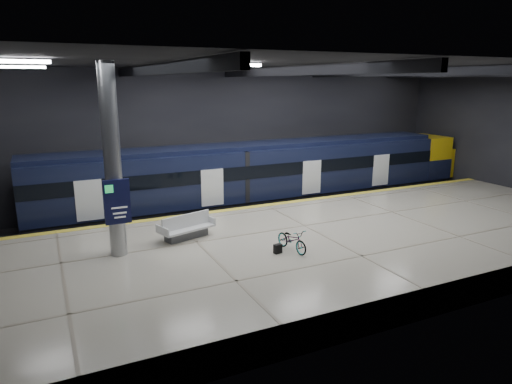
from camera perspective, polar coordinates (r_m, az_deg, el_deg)
ground at (r=21.53m, az=4.65°, el=-6.23°), size 30.00×30.00×0.00m
room_shell at (r=20.31m, az=4.95°, el=9.13°), size 30.10×16.10×8.05m
platform at (r=19.36m, az=8.41°, el=-6.93°), size 30.00×11.00×1.10m
safety_strip at (r=23.50m, az=1.34°, el=-1.64°), size 30.00×0.40×0.01m
rails at (r=26.17m, az=-1.39°, el=-2.37°), size 30.00×1.52×0.16m
train at (r=26.71m, az=3.17°, el=2.31°), size 29.40×2.84×3.79m
bench at (r=18.76m, az=-8.69°, el=-4.69°), size 2.45×1.54×1.01m
bicycle at (r=17.23m, az=4.52°, el=-5.96°), size 0.83×1.73×0.87m
pannier_bag at (r=17.05m, az=2.74°, el=-7.09°), size 0.33×0.24×0.35m
info_column at (r=16.83m, az=-17.47°, el=3.29°), size 0.90×0.78×6.90m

